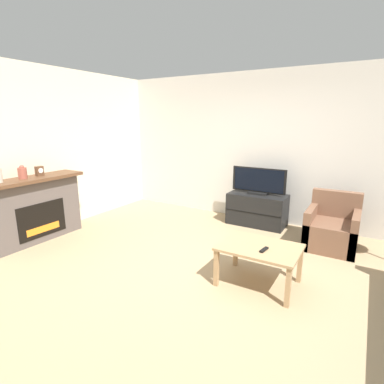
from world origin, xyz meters
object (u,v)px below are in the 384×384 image
(tv_stand, at_px, (257,209))
(armchair, at_px, (332,229))
(mantel_clock, at_px, (39,171))
(coffee_table, at_px, (259,251))
(tv, at_px, (259,182))
(remote, at_px, (264,250))
(fireplace, at_px, (34,209))
(mantel_vase_centre_left, at_px, (22,173))

(tv_stand, relative_size, armchair, 1.26)
(mantel_clock, bearing_deg, coffee_table, 6.23)
(tv_stand, bearing_deg, mantel_clock, -139.54)
(tv, bearing_deg, mantel_clock, -139.56)
(armchair, bearing_deg, remote, -107.15)
(coffee_table, bearing_deg, fireplace, -171.32)
(mantel_clock, xyz_separation_m, coffee_table, (3.42, 0.37, -0.68))
(fireplace, distance_m, tv, 3.71)
(tv_stand, bearing_deg, armchair, -16.58)
(mantel_vase_centre_left, bearing_deg, remote, 8.89)
(armchair, height_order, remote, armchair)
(fireplace, bearing_deg, tv, 42.05)
(fireplace, xyz_separation_m, remote, (3.51, 0.43, -0.04))
(tv_stand, distance_m, tv, 0.50)
(tv, bearing_deg, fireplace, -137.95)
(mantel_vase_centre_left, xyz_separation_m, tv_stand, (2.73, 2.59, -0.82))
(mantel_clock, height_order, tv_stand, mantel_clock)
(armchair, distance_m, coffee_table, 1.68)
(fireplace, xyz_separation_m, tv, (2.74, 2.48, 0.27))
(coffee_table, bearing_deg, remote, -49.57)
(fireplace, xyz_separation_m, mantel_vase_centre_left, (0.02, -0.11, 0.59))
(coffee_table, relative_size, remote, 5.71)
(coffee_table, bearing_deg, mantel_clock, -173.77)
(fireplace, distance_m, mantel_clock, 0.59)
(mantel_clock, xyz_separation_m, remote, (3.49, 0.28, -0.61))
(coffee_table, bearing_deg, tv_stand, 109.44)
(mantel_vase_centre_left, height_order, tv_stand, mantel_vase_centre_left)
(fireplace, xyz_separation_m, armchair, (4.02, 2.10, -0.24))
(remote, bearing_deg, mantel_vase_centre_left, -162.91)
(tv_stand, bearing_deg, mantel_vase_centre_left, -136.48)
(mantel_vase_centre_left, xyz_separation_m, coffee_table, (3.42, 0.64, -0.69))
(tv, height_order, armchair, tv)
(mantel_vase_centre_left, height_order, tv, mantel_vase_centre_left)
(fireplace, xyz_separation_m, tv_stand, (2.74, 2.48, -0.23))
(tv_stand, xyz_separation_m, tv, (0.00, -0.00, 0.50))
(mantel_clock, height_order, tv, mantel_clock)
(mantel_clock, distance_m, coffee_table, 3.50)
(mantel_clock, height_order, armchair, mantel_clock)
(armchair, bearing_deg, coffee_table, -110.59)
(remote, bearing_deg, tv, 118.77)
(tv_stand, distance_m, remote, 2.19)
(remote, bearing_deg, fireplace, -164.77)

